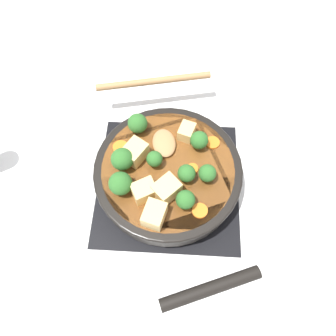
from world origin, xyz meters
TOP-DOWN VIEW (x-y plane):
  - ground_plane at (0.00, 0.00)m, footprint 2.40×2.40m
  - front_burner_grate at (0.00, 0.00)m, footprint 0.31×0.31m
  - skillet_pan at (0.00, -0.00)m, footprint 0.33×0.42m
  - wooden_spoon at (-0.03, 0.15)m, footprint 0.26×0.24m
  - tofu_cube_center_large at (-0.07, 0.02)m, footprint 0.06×0.06m
  - tofu_cube_near_handle at (-0.04, -0.06)m, footprint 0.06×0.05m
  - tofu_cube_east_chunk at (0.03, 0.08)m, footprint 0.04×0.04m
  - tofu_cube_west_chunk at (0.00, -0.06)m, footprint 0.06×0.06m
  - tofu_cube_back_piece at (-0.02, -0.11)m, footprint 0.05×0.05m
  - broccoli_floret_near_spoon at (0.08, -0.02)m, footprint 0.03×0.03m
  - broccoli_floret_center_top at (0.04, -0.02)m, footprint 0.04×0.04m
  - broccoli_floret_east_rim at (-0.09, -0.05)m, footprint 0.05×0.05m
  - broccoli_floret_west_rim at (0.04, -0.08)m, footprint 0.04×0.04m
  - broccoli_floret_north_edge at (-0.07, 0.09)m, footprint 0.04×0.04m
  - broccoli_floret_south_cluster at (-0.09, -0.00)m, footprint 0.05×0.05m
  - broccoli_floret_mid_floret at (0.06, 0.05)m, footprint 0.04×0.04m
  - broccoli_floret_small_inner at (-0.03, 0.01)m, footprint 0.03×0.03m
  - carrot_slice_orange_thin at (0.09, 0.06)m, footprint 0.03×0.03m
  - carrot_slice_near_center at (0.06, -0.09)m, footprint 0.03×0.03m
  - carrot_slice_edge_slice at (-0.10, 0.04)m, footprint 0.03×0.03m
  - carrot_slice_under_broccoli at (0.05, 0.00)m, footprint 0.02×0.02m

SIDE VIEW (x-z plane):
  - ground_plane at x=0.00m, z-range 0.00..0.00m
  - front_burner_grate at x=0.00m, z-range 0.00..0.03m
  - skillet_pan at x=0.00m, z-range 0.03..0.08m
  - carrot_slice_orange_thin at x=0.09m, z-range 0.08..0.08m
  - carrot_slice_near_center at x=0.06m, z-range 0.08..0.08m
  - carrot_slice_edge_slice at x=-0.10m, z-range 0.08..0.08m
  - carrot_slice_under_broccoli at x=0.05m, z-range 0.08..0.08m
  - wooden_spoon at x=-0.03m, z-range 0.08..0.09m
  - tofu_cube_east_chunk at x=0.03m, z-range 0.08..0.11m
  - tofu_cube_near_handle at x=-0.04m, z-range 0.08..0.11m
  - tofu_cube_back_piece at x=-0.02m, z-range 0.08..0.11m
  - tofu_cube_center_large at x=-0.07m, z-range 0.08..0.11m
  - tofu_cube_west_chunk at x=0.00m, z-range 0.08..0.12m
  - broccoli_floret_small_inner at x=-0.03m, z-range 0.08..0.12m
  - broccoli_floret_near_spoon at x=0.08m, z-range 0.08..0.12m
  - broccoli_floret_center_top at x=0.04m, z-range 0.08..0.12m
  - broccoli_floret_west_rim at x=0.04m, z-range 0.08..0.12m
  - broccoli_floret_mid_floret at x=0.06m, z-range 0.08..0.12m
  - broccoli_floret_north_edge at x=-0.07m, z-range 0.08..0.13m
  - broccoli_floret_south_cluster at x=-0.09m, z-range 0.08..0.13m
  - broccoli_floret_east_rim at x=-0.09m, z-range 0.08..0.13m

